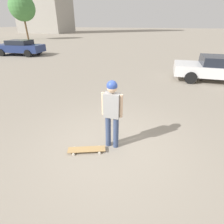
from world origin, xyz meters
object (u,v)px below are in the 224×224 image
(person, at_px, (112,109))
(car_parked_near, at_px, (218,68))
(skateboard, at_px, (87,149))
(car_parked_far, at_px, (20,47))

(person, xyz_separation_m, car_parked_near, (7.36, -3.63, -0.39))
(skateboard, distance_m, car_parked_far, 16.89)
(person, relative_size, car_parked_far, 0.38)
(person, relative_size, skateboard, 1.87)
(car_parked_near, relative_size, car_parked_far, 0.96)
(person, height_order, skateboard, person)
(skateboard, xyz_separation_m, car_parked_far, (11.17, 12.65, 0.69))
(car_parked_near, distance_m, car_parked_far, 17.15)
(skateboard, height_order, car_parked_near, car_parked_near)
(car_parked_far, bearing_deg, person, 132.94)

